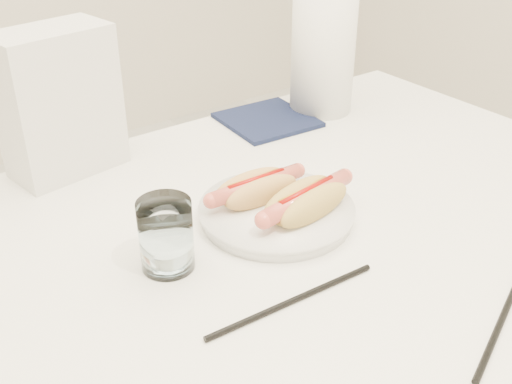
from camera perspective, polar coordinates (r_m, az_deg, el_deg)
table at (r=0.87m, az=1.99°, el=-7.18°), size 1.20×0.80×0.75m
plate at (r=0.87m, az=1.89°, el=-2.01°), size 0.24×0.24×0.02m
hotdog_left at (r=0.87m, az=0.02°, el=0.29°), size 0.15×0.06×0.04m
hotdog_right at (r=0.84m, az=4.62°, el=-0.88°), size 0.17×0.08×0.04m
water_glass at (r=0.76m, az=-8.25°, el=-3.94°), size 0.07×0.07×0.09m
chopstick_near at (r=0.73m, az=3.38°, el=-9.90°), size 0.23×0.02×0.01m
chopstick_far at (r=0.76m, az=21.87°, el=-10.14°), size 0.23×0.10×0.01m
napkin_box at (r=1.00m, az=-17.60°, el=7.82°), size 0.18×0.12×0.23m
navy_napkin at (r=1.17m, az=1.04°, el=6.63°), size 0.17×0.17×0.01m
paper_towel_roll at (r=1.20m, az=6.21°, el=13.55°), size 0.16×0.16×0.27m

